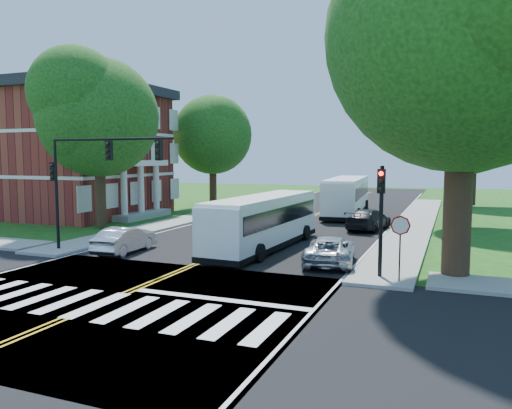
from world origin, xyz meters
The scene contains 24 objects.
ground centered at (0.00, 0.00, 0.00)m, with size 140.00×140.00×0.00m, color #134F15.
road centered at (0.00, 18.00, 0.01)m, with size 14.00×96.00×0.01m, color black.
cross_road centered at (0.00, 0.00, 0.01)m, with size 60.00×12.00×0.01m, color black.
center_line centered at (0.00, 22.00, 0.01)m, with size 0.36×70.00×0.01m, color gold.
edge_line_w centered at (-6.80, 22.00, 0.01)m, with size 0.12×70.00×0.01m, color silver.
edge_line_e centered at (6.80, 22.00, 0.01)m, with size 0.12×70.00×0.01m, color silver.
crosswalk centered at (0.00, -0.50, 0.02)m, with size 12.60×3.00×0.01m, color silver.
stop_bar centered at (3.50, 1.60, 0.02)m, with size 6.60×0.40×0.01m, color silver.
sidewalk_nw centered at (-8.30, 25.00, 0.07)m, with size 2.60×40.00×0.15m, color gray.
sidewalk_ne centered at (8.30, 25.00, 0.07)m, with size 2.60×40.00×0.15m, color gray.
tree_ne_big centered at (11.00, 8.00, 9.62)m, with size 10.80×10.80×14.91m.
tree_west_near centered at (-11.50, 14.00, 7.53)m, with size 8.00×8.00×11.40m.
tree_west_far centered at (-11.00, 30.00, 7.00)m, with size 7.60×7.60×10.67m.
tree_east_mid centered at (11.50, 24.00, 7.86)m, with size 8.40×8.40×11.93m.
tree_east_far centered at (12.50, 40.00, 6.86)m, with size 7.20×7.20×10.34m.
brick_building centered at (-21.95, 20.00, 5.42)m, with size 20.00×13.00×10.80m.
signal_nw centered at (-5.86, 6.43, 4.38)m, with size 7.15×0.46×5.66m.
signal_ne centered at (8.20, 6.44, 2.96)m, with size 0.30×0.46×4.40m.
stop_sign centered at (9.00, 5.98, 2.03)m, with size 0.76×0.08×2.53m.
bus_lead centered at (1.48, 11.14, 1.49)m, with size 2.96×10.95×2.81m.
bus_follow centered at (2.44, 28.29, 1.66)m, with size 3.64×12.21×3.11m.
hatchback centered at (-4.68, 7.38, 0.68)m, with size 1.42×4.06×1.34m, color silver.
suv centered at (5.67, 8.63, 0.65)m, with size 2.13×4.62×1.28m, color silver.
dark_sedan centered at (5.57, 20.19, 0.71)m, with size 1.96×4.82×1.40m, color black.
Camera 1 is at (10.85, -13.49, 4.89)m, focal length 35.00 mm.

